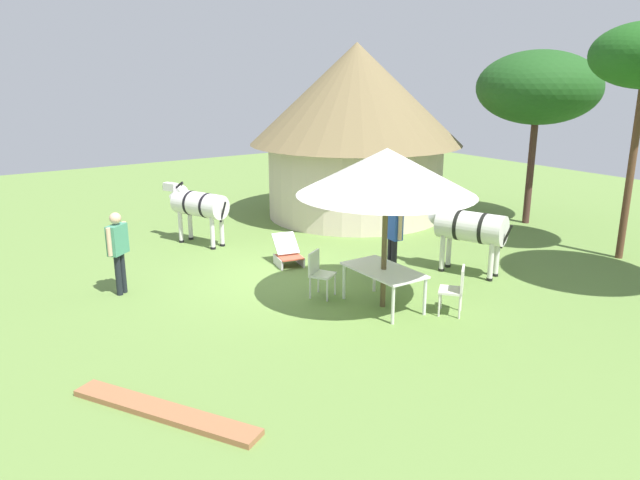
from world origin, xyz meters
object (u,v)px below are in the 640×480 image
thatched_hut (356,124)px  striped_lounge_chair (288,254)px  guest_beside_umbrella (393,231)px  shade_umbrella (387,172)px  patio_chair_near_lawn (456,287)px  patio_dining_table (384,273)px  zebra_nearest_camera (469,227)px  acacia_tree_left_background (538,88)px  zebra_by_umbrella (198,205)px  patio_chair_east_end (319,271)px  standing_watcher (118,246)px

thatched_hut → striped_lounge_chair: bearing=-54.4°
guest_beside_umbrella → striped_lounge_chair: bearing=-136.7°
thatched_hut → striped_lounge_chair: size_ratio=7.06×
shade_umbrella → patio_chair_near_lawn: (1.02, 0.84, -2.03)m
patio_dining_table → zebra_nearest_camera: (-0.46, 2.75, 0.37)m
guest_beside_umbrella → acacia_tree_left_background: 7.07m
patio_dining_table → zebra_by_umbrella: bearing=-169.3°
patio_chair_near_lawn → acacia_tree_left_background: (-3.62, 6.78, 3.29)m
patio_chair_east_end → standing_watcher: standing_watcher is taller
zebra_by_umbrella → acacia_tree_left_background: 9.74m
shade_umbrella → thatched_hut: bearing=146.5°
shade_umbrella → patio_chair_east_end: bearing=-148.9°
patio_dining_table → thatched_hut: bearing=146.5°
thatched_hut → zebra_nearest_camera: thatched_hut is taller
shade_umbrella → standing_watcher: size_ratio=1.95×
zebra_by_umbrella → acacia_tree_left_background: (3.30, 8.73, 2.80)m
shade_umbrella → striped_lounge_chair: shade_umbrella is taller
standing_watcher → acacia_tree_left_background: bearing=136.9°
guest_beside_umbrella → striped_lounge_chair: (-1.94, -1.42, -0.76)m
thatched_hut → zebra_by_umbrella: (0.30, -5.20, -1.74)m
guest_beside_umbrella → acacia_tree_left_background: bearing=109.6°
standing_watcher → striped_lounge_chair: size_ratio=1.86×
shade_umbrella → acacia_tree_left_background: size_ratio=0.67×
striped_lounge_chair → shade_umbrella: bearing=105.3°
striped_lounge_chair → zebra_by_umbrella: 3.00m
shade_umbrella → zebra_nearest_camera: shade_umbrella is taller
patio_chair_near_lawn → patio_chair_east_end: (-2.15, -1.52, 0.00)m
patio_chair_east_end → standing_watcher: 3.94m
zebra_nearest_camera → zebra_by_umbrella: zebra_nearest_camera is taller
patio_chair_near_lawn → striped_lounge_chair: bearing=63.9°
thatched_hut → acacia_tree_left_background: 5.15m
thatched_hut → zebra_by_umbrella: bearing=-86.7°
standing_watcher → shade_umbrella: bearing=99.3°
thatched_hut → shade_umbrella: (6.19, -4.09, -0.21)m
patio_dining_table → patio_chair_east_end: size_ratio=1.76×
patio_chair_east_end → zebra_nearest_camera: (0.68, 3.43, 0.51)m
striped_lounge_chair → patio_dining_table: bearing=105.3°
standing_watcher → acacia_tree_left_background: (0.85, 11.45, 2.82)m
patio_dining_table → striped_lounge_chair: (-3.15, -0.15, -0.40)m
standing_watcher → zebra_nearest_camera: standing_watcher is taller
thatched_hut → patio_dining_table: size_ratio=3.95×
shade_umbrella → zebra_by_umbrella: size_ratio=1.60×
zebra_nearest_camera → zebra_by_umbrella: size_ratio=1.00×
striped_lounge_chair → zebra_nearest_camera: (2.70, 2.90, 0.78)m
patio_chair_near_lawn → acacia_tree_left_background: 8.36m
shade_umbrella → patio_dining_table: shade_umbrella is taller
guest_beside_umbrella → standing_watcher: (-2.23, -5.10, -0.02)m
patio_dining_table → zebra_nearest_camera: zebra_nearest_camera is taller
patio_chair_near_lawn → shade_umbrella: bearing=90.0°
guest_beside_umbrella → standing_watcher: 5.57m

